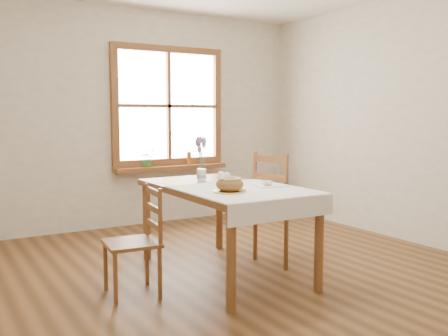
# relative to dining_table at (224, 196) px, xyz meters

# --- Properties ---
(ground) EXTENTS (5.00, 5.00, 0.00)m
(ground) POSITION_rel_dining_table_xyz_m (0.00, -0.30, -0.66)
(ground) COLOR brown
(ground) RESTS_ON ground
(room_walls) EXTENTS (4.60, 5.10, 2.65)m
(room_walls) POSITION_rel_dining_table_xyz_m (0.00, -0.30, 1.04)
(room_walls) COLOR silver
(room_walls) RESTS_ON ground
(window) EXTENTS (1.46, 0.08, 1.46)m
(window) POSITION_rel_dining_table_xyz_m (0.50, 2.17, 0.79)
(window) COLOR brown
(window) RESTS_ON ground
(window_sill) EXTENTS (1.46, 0.20, 0.05)m
(window_sill) POSITION_rel_dining_table_xyz_m (0.50, 2.10, 0.03)
(window_sill) COLOR brown
(window_sill) RESTS_ON ground
(dining_table) EXTENTS (0.90, 1.60, 0.75)m
(dining_table) POSITION_rel_dining_table_xyz_m (0.00, 0.00, 0.00)
(dining_table) COLOR brown
(dining_table) RESTS_ON ground
(table_linen) EXTENTS (0.91, 0.99, 0.01)m
(table_linen) POSITION_rel_dining_table_xyz_m (0.00, -0.30, 0.09)
(table_linen) COLOR white
(table_linen) RESTS_ON dining_table
(chair_left) EXTENTS (0.43, 0.42, 0.81)m
(chair_left) POSITION_rel_dining_table_xyz_m (-0.84, -0.07, -0.26)
(chair_left) COLOR brown
(chair_left) RESTS_ON ground
(chair_right) EXTENTS (0.54, 0.52, 1.01)m
(chair_right) POSITION_rel_dining_table_xyz_m (0.69, 0.03, -0.16)
(chair_right) COLOR brown
(chair_right) RESTS_ON ground
(bread_plate) EXTENTS (0.25, 0.25, 0.01)m
(bread_plate) POSITION_rel_dining_table_xyz_m (-0.17, -0.37, 0.10)
(bread_plate) COLOR white
(bread_plate) RESTS_ON table_linen
(bread_loaf) EXTENTS (0.21, 0.21, 0.12)m
(bread_loaf) POSITION_rel_dining_table_xyz_m (-0.17, -0.37, 0.17)
(bread_loaf) COLOR olive
(bread_loaf) RESTS_ON bread_plate
(egg_napkin) EXTENTS (0.27, 0.23, 0.01)m
(egg_napkin) POSITION_rel_dining_table_xyz_m (0.27, -0.27, 0.10)
(egg_napkin) COLOR white
(egg_napkin) RESTS_ON table_linen
(eggs) EXTENTS (0.21, 0.19, 0.04)m
(eggs) POSITION_rel_dining_table_xyz_m (0.27, -0.27, 0.13)
(eggs) COLOR silver
(eggs) RESTS_ON egg_napkin
(salt_shaker) EXTENTS (0.05, 0.05, 0.10)m
(salt_shaker) POSITION_rel_dining_table_xyz_m (0.03, 0.08, 0.15)
(salt_shaker) COLOR white
(salt_shaker) RESTS_ON table_linen
(pepper_shaker) EXTENTS (0.05, 0.05, 0.09)m
(pepper_shaker) POSITION_rel_dining_table_xyz_m (0.09, 0.09, 0.14)
(pepper_shaker) COLOR white
(pepper_shaker) RESTS_ON table_linen
(flower_vase) EXTENTS (0.10, 0.10, 0.09)m
(flower_vase) POSITION_rel_dining_table_xyz_m (0.02, 0.42, 0.13)
(flower_vase) COLOR white
(flower_vase) RESTS_ON dining_table
(lavender_bouquet) EXTENTS (0.15, 0.15, 0.28)m
(lavender_bouquet) POSITION_rel_dining_table_xyz_m (0.02, 0.42, 0.32)
(lavender_bouquet) COLOR #6D5190
(lavender_bouquet) RESTS_ON flower_vase
(potted_plant) EXTENTS (0.25, 0.26, 0.16)m
(potted_plant) POSITION_rel_dining_table_xyz_m (0.19, 2.10, 0.13)
(potted_plant) COLOR #3E7A30
(potted_plant) RESTS_ON window_sill
(amber_bottle) EXTENTS (0.07, 0.07, 0.17)m
(amber_bottle) POSITION_rel_dining_table_xyz_m (0.75, 2.10, 0.14)
(amber_bottle) COLOR #A7571E
(amber_bottle) RESTS_ON window_sill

